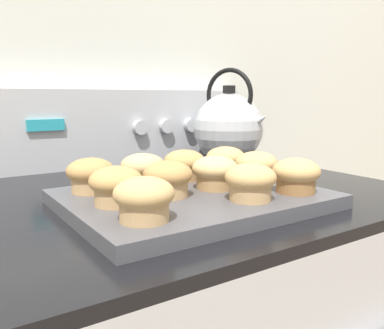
# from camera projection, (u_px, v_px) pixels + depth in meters

# --- Properties ---
(wall_back) EXTENTS (8.00, 0.05, 2.40)m
(wall_back) POSITION_uv_depth(u_px,v_px,m) (103.00, 57.00, 1.05)
(wall_back) COLOR silver
(wall_back) RESTS_ON ground_plane
(control_panel) EXTENTS (0.78, 0.07, 0.19)m
(control_panel) POSITION_uv_depth(u_px,v_px,m) (114.00, 128.00, 1.04)
(control_panel) COLOR #B7BABF
(control_panel) RESTS_ON stove_range
(muffin_pan) EXTENTS (0.40, 0.31, 0.02)m
(muffin_pan) POSITION_uv_depth(u_px,v_px,m) (193.00, 199.00, 0.66)
(muffin_pan) COLOR #4C4C51
(muffin_pan) RESTS_ON stove_range
(muffin_r0_c0) EXTENTS (0.08, 0.08, 0.06)m
(muffin_r0_c0) POSITION_uv_depth(u_px,v_px,m) (144.00, 198.00, 0.50)
(muffin_r0_c0) COLOR tan
(muffin_r0_c0) RESTS_ON muffin_pan
(muffin_r0_c2) EXTENTS (0.08, 0.08, 0.06)m
(muffin_r0_c2) POSITION_uv_depth(u_px,v_px,m) (250.00, 181.00, 0.60)
(muffin_r0_c2) COLOR tan
(muffin_r0_c2) RESTS_ON muffin_pan
(muffin_r0_c3) EXTENTS (0.08, 0.08, 0.06)m
(muffin_r0_c3) POSITION_uv_depth(u_px,v_px,m) (296.00, 175.00, 0.65)
(muffin_r0_c3) COLOR olive
(muffin_r0_c3) RESTS_ON muffin_pan
(muffin_r1_c0) EXTENTS (0.08, 0.08, 0.06)m
(muffin_r1_c0) POSITION_uv_depth(u_px,v_px,m) (116.00, 185.00, 0.58)
(muffin_r1_c0) COLOR tan
(muffin_r1_c0) RESTS_ON muffin_pan
(muffin_r1_c1) EXTENTS (0.08, 0.08, 0.06)m
(muffin_r1_c1) POSITION_uv_depth(u_px,v_px,m) (168.00, 178.00, 0.63)
(muffin_r1_c1) COLOR tan
(muffin_r1_c1) RESTS_ON muffin_pan
(muffin_r1_c2) EXTENTS (0.08, 0.08, 0.06)m
(muffin_r1_c2) POSITION_uv_depth(u_px,v_px,m) (215.00, 172.00, 0.68)
(muffin_r1_c2) COLOR tan
(muffin_r1_c2) RESTS_ON muffin_pan
(muffin_r1_c3) EXTENTS (0.08, 0.08, 0.06)m
(muffin_r1_c3) POSITION_uv_depth(u_px,v_px,m) (256.00, 167.00, 0.73)
(muffin_r1_c3) COLOR tan
(muffin_r1_c3) RESTS_ON muffin_pan
(muffin_r2_c0) EXTENTS (0.08, 0.08, 0.06)m
(muffin_r2_c0) POSITION_uv_depth(u_px,v_px,m) (91.00, 175.00, 0.65)
(muffin_r2_c0) COLOR tan
(muffin_r2_c0) RESTS_ON muffin_pan
(muffin_r2_c1) EXTENTS (0.08, 0.08, 0.06)m
(muffin_r2_c1) POSITION_uv_depth(u_px,v_px,m) (143.00, 169.00, 0.71)
(muffin_r2_c1) COLOR #A37A4C
(muffin_r2_c1) RESTS_ON muffin_pan
(muffin_r2_c2) EXTENTS (0.08, 0.08, 0.06)m
(muffin_r2_c2) POSITION_uv_depth(u_px,v_px,m) (184.00, 164.00, 0.75)
(muffin_r2_c2) COLOR #A37A4C
(muffin_r2_c2) RESTS_ON muffin_pan
(muffin_r2_c3) EXTENTS (0.08, 0.08, 0.06)m
(muffin_r2_c3) POSITION_uv_depth(u_px,v_px,m) (226.00, 160.00, 0.80)
(muffin_r2_c3) COLOR tan
(muffin_r2_c3) RESTS_ON muffin_pan
(tea_kettle) EXTENTS (0.18, 0.21, 0.25)m
(tea_kettle) POSITION_uv_depth(u_px,v_px,m) (229.00, 127.00, 1.06)
(tea_kettle) COLOR silver
(tea_kettle) RESTS_ON stove_range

